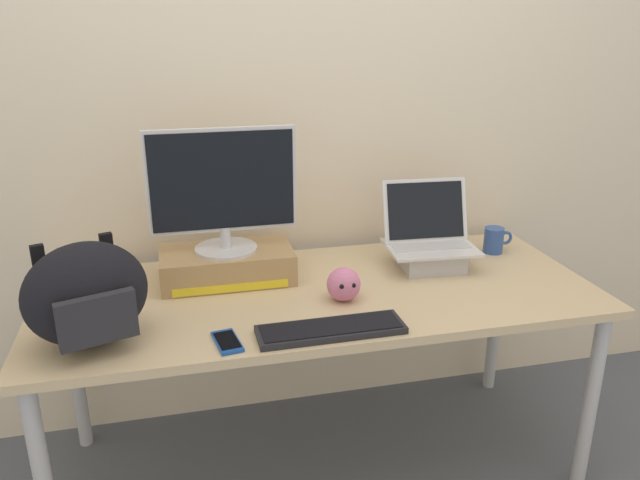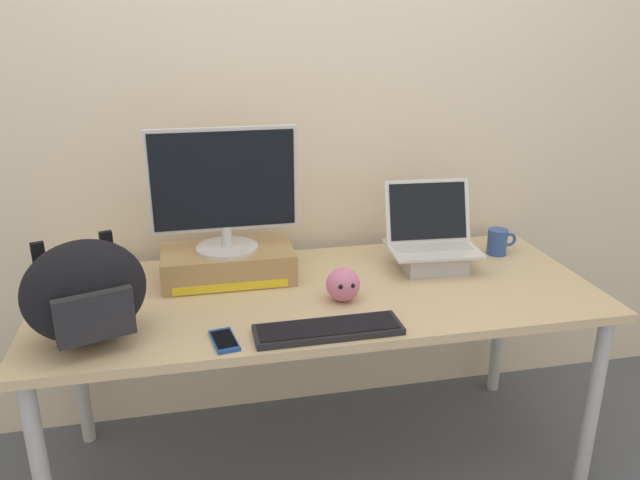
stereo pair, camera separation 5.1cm
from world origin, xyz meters
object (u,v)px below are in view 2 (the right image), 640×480
(open_laptop, at_px, (431,250))
(messenger_backpack, at_px, (85,292))
(external_keyboard, at_px, (328,329))
(coffee_mug, at_px, (498,242))
(toner_box_yellow, at_px, (228,264))
(desktop_monitor, at_px, (224,190))
(plush_toy, at_px, (343,284))
(cell_phone, at_px, (224,340))

(open_laptop, xyz_separation_m, messenger_backpack, (-1.16, -0.32, 0.08))
(external_keyboard, bearing_deg, coffee_mug, 31.50)
(messenger_backpack, xyz_separation_m, coffee_mug, (1.47, 0.39, -0.10))
(toner_box_yellow, height_order, open_laptop, open_laptop)
(desktop_monitor, height_order, coffee_mug, desktop_monitor)
(open_laptop, height_order, plush_toy, open_laptop)
(desktop_monitor, distance_m, plush_toy, 0.52)
(external_keyboard, distance_m, cell_phone, 0.30)
(toner_box_yellow, distance_m, coffee_mug, 1.05)
(external_keyboard, height_order, coffee_mug, coffee_mug)
(external_keyboard, height_order, plush_toy, plush_toy)
(open_laptop, relative_size, messenger_backpack, 0.87)
(messenger_backpack, bearing_deg, external_keyboard, -27.21)
(desktop_monitor, distance_m, coffee_mug, 1.09)
(toner_box_yellow, height_order, external_keyboard, toner_box_yellow)
(desktop_monitor, distance_m, external_keyboard, 0.62)
(toner_box_yellow, xyz_separation_m, open_laptop, (0.74, -0.05, 0.01))
(toner_box_yellow, bearing_deg, open_laptop, -3.64)
(toner_box_yellow, bearing_deg, plush_toy, -36.30)
(desktop_monitor, bearing_deg, external_keyboard, -61.65)
(cell_phone, bearing_deg, open_laptop, 18.42)
(messenger_backpack, distance_m, coffee_mug, 1.53)
(open_laptop, xyz_separation_m, plush_toy, (-0.39, -0.21, -0.01))
(coffee_mug, bearing_deg, cell_phone, -155.93)
(desktop_monitor, distance_m, messenger_backpack, 0.58)
(toner_box_yellow, relative_size, open_laptop, 1.36)
(external_keyboard, xyz_separation_m, messenger_backpack, (-0.68, 0.10, 0.14))
(messenger_backpack, relative_size, coffee_mug, 3.29)
(desktop_monitor, height_order, open_laptop, desktop_monitor)
(external_keyboard, relative_size, plush_toy, 3.93)
(messenger_backpack, bearing_deg, coffee_mug, -3.51)
(external_keyboard, xyz_separation_m, coffee_mug, (0.79, 0.50, 0.04))
(toner_box_yellow, bearing_deg, coffee_mug, 1.47)
(cell_phone, bearing_deg, coffee_mug, 14.75)
(plush_toy, bearing_deg, external_keyboard, -114.76)
(toner_box_yellow, xyz_separation_m, coffee_mug, (1.05, 0.03, -0.00))
(desktop_monitor, height_order, cell_phone, desktop_monitor)
(toner_box_yellow, relative_size, coffee_mug, 3.88)
(desktop_monitor, distance_m, cell_phone, 0.56)
(open_laptop, distance_m, external_keyboard, 0.65)
(open_laptop, xyz_separation_m, cell_phone, (-0.79, -0.42, -0.06))
(desktop_monitor, xyz_separation_m, open_laptop, (0.74, -0.05, -0.26))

